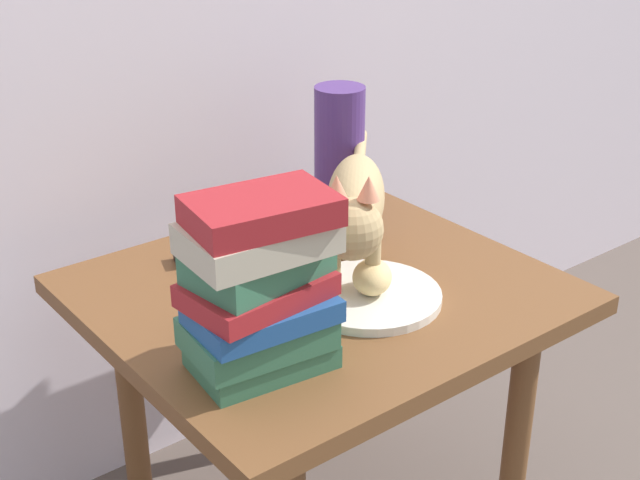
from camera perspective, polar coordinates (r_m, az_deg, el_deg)
side_table at (r=1.45m, az=0.00°, el=-5.60°), size 0.69×0.62×0.53m
plate at (r=1.37m, az=3.13°, el=-3.58°), size 0.22×0.22×0.01m
bread_roll at (r=1.35m, az=3.35°, el=-2.37°), size 0.10×0.10×0.05m
cat at (r=1.37m, az=2.26°, el=2.24°), size 0.34×0.37×0.23m
book_stack at (r=1.15m, az=-3.90°, el=-2.96°), size 0.20×0.16×0.25m
green_vase at (r=1.61m, az=1.24°, el=5.55°), size 0.09×0.09×0.25m
tv_remote at (r=1.50m, az=-6.43°, el=-0.77°), size 0.16×0.09×0.02m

